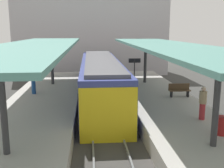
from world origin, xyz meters
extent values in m
plane|color=#383835|center=(0.00, 0.00, 0.00)|extent=(80.00, 80.00, 0.00)
cube|color=#ADA8A0|center=(-3.80, 0.00, 0.50)|extent=(4.40, 28.00, 1.00)
cube|color=#ADA8A0|center=(3.80, 0.00, 0.50)|extent=(4.40, 28.00, 1.00)
cube|color=#423F3D|center=(0.00, 0.00, 0.10)|extent=(3.20, 28.00, 0.20)
cube|color=slate|center=(-0.72, 0.00, 0.27)|extent=(0.08, 28.00, 0.14)
cube|color=slate|center=(0.72, 0.00, 0.27)|extent=(0.08, 28.00, 0.14)
cube|color=#38428C|center=(0.00, 5.45, 1.65)|extent=(2.70, 15.77, 2.90)
cube|color=yellow|center=(0.00, -2.46, 1.50)|extent=(2.65, 0.08, 2.60)
cube|color=black|center=(-1.37, 5.45, 2.00)|extent=(0.04, 14.51, 0.76)
cube|color=black|center=(1.37, 5.45, 2.00)|extent=(0.04, 14.51, 0.76)
cube|color=#515156|center=(0.00, 5.45, 3.20)|extent=(2.16, 14.98, 0.20)
cylinder|color=#333335|center=(-3.80, -4.90, 2.69)|extent=(0.24, 0.24, 3.39)
cylinder|color=#333335|center=(-3.80, 7.70, 2.69)|extent=(0.24, 0.24, 3.39)
cube|color=slate|center=(-3.80, 1.40, 4.47)|extent=(4.18, 21.00, 0.16)
cylinder|color=#333335|center=(3.80, -4.90, 2.66)|extent=(0.24, 0.24, 3.32)
cylinder|color=#333335|center=(3.80, 7.70, 2.66)|extent=(0.24, 0.24, 3.32)
cube|color=slate|center=(3.80, 1.40, 4.40)|extent=(4.18, 21.00, 0.16)
cube|color=black|center=(4.50, 2.63, 1.20)|extent=(0.08, 0.32, 0.40)
cube|color=black|center=(5.60, 2.63, 1.20)|extent=(0.08, 0.32, 0.40)
cube|color=#4C3823|center=(5.05, 2.63, 1.43)|extent=(1.40, 0.40, 0.06)
cube|color=#4C3823|center=(5.05, 2.81, 1.66)|extent=(1.40, 0.06, 0.40)
cylinder|color=#262628|center=(2.59, 5.88, 2.10)|extent=(0.08, 0.08, 2.20)
cube|color=black|center=(2.59, 5.88, 3.05)|extent=(0.90, 0.06, 0.32)
cylinder|color=maroon|center=(4.63, -3.87, 1.40)|extent=(0.44, 0.44, 0.80)
cylinder|color=navy|center=(-4.65, 4.35, 1.46)|extent=(0.28, 0.28, 0.91)
cylinder|color=#7A337A|center=(-4.65, 4.35, 2.21)|extent=(0.36, 0.36, 0.59)
sphere|color=#936B4C|center=(-4.65, 4.35, 2.61)|extent=(0.22, 0.22, 0.22)
cylinder|color=maroon|center=(4.64, -1.89, 1.41)|extent=(0.28, 0.28, 0.81)
cylinder|color=#998460|center=(4.64, -1.89, 2.12)|extent=(0.36, 0.36, 0.61)
sphere|color=beige|center=(4.64, -1.89, 2.53)|extent=(0.22, 0.22, 0.22)
cube|color=#B7B2B7|center=(-0.46, 20.00, 5.50)|extent=(18.00, 6.00, 11.00)
camera|label=1|loc=(-0.84, -14.04, 5.31)|focal=43.04mm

